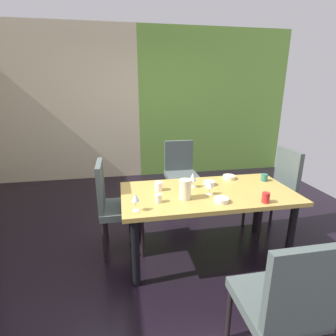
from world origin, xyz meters
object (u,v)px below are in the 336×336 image
(chair_right_far, at_px, (276,189))
(wine_glass_front, at_px, (210,184))
(wine_glass_near_window, at_px, (135,198))
(serving_bowl_left, at_px, (221,200))
(cup_west, at_px, (264,177))
(cup_south, at_px, (266,198))
(cup_corner, at_px, (158,198))
(chair_head_far, at_px, (180,170))
(pitcher_north, at_px, (185,189))
(wine_glass_near_shelf, at_px, (193,177))
(dining_table, at_px, (207,200))
(chair_head_near, at_px, (285,302))
(chair_left_far, at_px, (114,202))
(serving_bowl_rear, at_px, (229,177))
(cup_east, at_px, (159,186))
(serving_bowl_center, at_px, (209,183))

(chair_right_far, xyz_separation_m, wine_glass_front, (-0.94, -0.34, 0.25))
(chair_right_far, relative_size, wine_glass_near_window, 6.65)
(chair_right_far, height_order, serving_bowl_left, chair_right_far)
(cup_west, distance_m, cup_south, 0.59)
(wine_glass_front, xyz_separation_m, serving_bowl_left, (0.05, -0.18, -0.09))
(serving_bowl_left, bearing_deg, cup_corner, 169.86)
(chair_head_far, relative_size, pitcher_north, 5.08)
(wine_glass_near_shelf, height_order, wine_glass_front, wine_glass_near_shelf)
(serving_bowl_left, distance_m, cup_corner, 0.56)
(wine_glass_front, distance_m, wine_glass_near_window, 0.74)
(cup_south, bearing_deg, serving_bowl_left, 167.73)
(wine_glass_near_shelf, relative_size, cup_south, 1.65)
(serving_bowl_left, relative_size, pitcher_north, 0.72)
(dining_table, xyz_separation_m, wine_glass_near_window, (-0.72, -0.29, 0.20))
(dining_table, relative_size, chair_head_near, 1.73)
(chair_left_far, bearing_deg, cup_corner, 43.93)
(chair_head_near, xyz_separation_m, wine_glass_near_shelf, (-0.15, 1.39, 0.27))
(chair_left_far, distance_m, serving_bowl_left, 1.11)
(wine_glass_front, relative_size, pitcher_north, 0.80)
(pitcher_north, bearing_deg, wine_glass_front, 11.93)
(cup_west, relative_size, cup_corner, 0.98)
(wine_glass_near_window, xyz_separation_m, serving_bowl_rear, (1.08, 0.60, -0.09))
(cup_south, bearing_deg, chair_head_near, -113.22)
(chair_right_far, bearing_deg, chair_head_near, 149.33)
(cup_east, xyz_separation_m, pitcher_north, (0.21, -0.25, 0.05))
(chair_left_far, relative_size, cup_east, 11.38)
(dining_table, xyz_separation_m, chair_head_far, (0.02, 1.24, -0.08))
(chair_head_far, distance_m, cup_south, 1.64)
(serving_bowl_center, relative_size, cup_corner, 1.56)
(cup_south, bearing_deg, pitcher_north, 162.68)
(wine_glass_near_shelf, height_order, serving_bowl_rear, wine_glass_near_shelf)
(wine_glass_near_window, height_order, cup_west, wine_glass_near_window)
(dining_table, xyz_separation_m, chair_right_far, (0.92, 0.27, -0.06))
(chair_left_far, xyz_separation_m, cup_corner, (0.41, -0.42, 0.20))
(dining_table, relative_size, serving_bowl_center, 13.97)
(wine_glass_near_shelf, relative_size, cup_east, 1.78)
(chair_head_near, bearing_deg, chair_left_far, 122.23)
(chair_left_far, bearing_deg, cup_west, 87.01)
(wine_glass_near_shelf, bearing_deg, pitcher_north, -118.71)
(cup_east, bearing_deg, cup_west, 2.82)
(wine_glass_near_window, relative_size, pitcher_north, 0.83)
(chair_head_near, xyz_separation_m, serving_bowl_center, (0.04, 1.42, 0.18))
(dining_table, relative_size, chair_head_far, 1.77)
(wine_glass_near_shelf, relative_size, wine_glass_near_window, 1.00)
(dining_table, height_order, serving_bowl_left, serving_bowl_left)
(cup_west, xyz_separation_m, cup_south, (-0.28, -0.52, 0.01))
(dining_table, relative_size, wine_glass_front, 11.30)
(serving_bowl_left, height_order, pitcher_north, pitcher_north)
(pitcher_north, bearing_deg, wine_glass_near_window, -160.46)
(serving_bowl_left, relative_size, serving_bowl_rear, 0.97)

